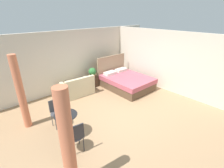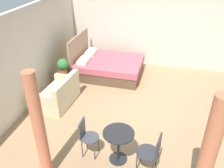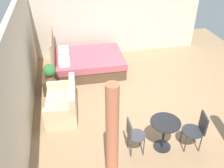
% 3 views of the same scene
% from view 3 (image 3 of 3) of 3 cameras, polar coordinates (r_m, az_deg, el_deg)
% --- Properties ---
extents(ground_plane, '(8.70, 8.85, 0.02)m').
position_cam_3_polar(ground_plane, '(7.04, 6.38, -2.56)').
color(ground_plane, '#9E7A56').
extents(wall_back, '(8.70, 0.12, 2.53)m').
position_cam_3_polar(wall_back, '(6.17, -19.81, 3.96)').
color(wall_back, beige).
rests_on(wall_back, ground).
extents(wall_right, '(0.12, 5.85, 2.53)m').
position_cam_3_polar(wall_right, '(8.92, 1.31, 14.81)').
color(wall_right, beige).
rests_on(wall_right, ground).
extents(bed, '(1.68, 2.17, 1.31)m').
position_cam_3_polar(bed, '(8.00, -5.85, 4.89)').
color(bed, brown).
rests_on(bed, ground).
extents(couch, '(1.30, 0.81, 0.81)m').
position_cam_3_polar(couch, '(6.30, -11.06, -4.50)').
color(couch, beige).
rests_on(couch, ground).
extents(nightstand, '(0.50, 0.39, 0.45)m').
position_cam_3_polar(nightstand, '(7.22, -13.86, -0.17)').
color(nightstand, '#473323').
rests_on(nightstand, ground).
extents(potted_plant, '(0.35, 0.35, 0.46)m').
position_cam_3_polar(potted_plant, '(6.88, -13.99, 2.79)').
color(potted_plant, '#935B3D').
rests_on(potted_plant, nightstand).
extents(balcony_table, '(0.62, 0.62, 0.71)m').
position_cam_3_polar(balcony_table, '(5.31, 11.82, -10.18)').
color(balcony_table, black).
rests_on(balcony_table, ground).
extents(cafe_chair_near_window, '(0.38, 0.38, 0.84)m').
position_cam_3_polar(cafe_chair_near_window, '(5.11, 4.77, -11.16)').
color(cafe_chair_near_window, '#3F3F44').
rests_on(cafe_chair_near_window, ground).
extents(cafe_chair_near_couch, '(0.50, 0.50, 0.86)m').
position_cam_3_polar(cafe_chair_near_couch, '(5.49, 18.84, -9.48)').
color(cafe_chair_near_couch, '#2D2D33').
rests_on(cafe_chair_near_couch, ground).
extents(curtain_right, '(0.21, 0.21, 2.20)m').
position_cam_3_polar(curtain_right, '(4.12, 0.05, -12.98)').
color(curtain_right, '#D1704C').
rests_on(curtain_right, ground).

